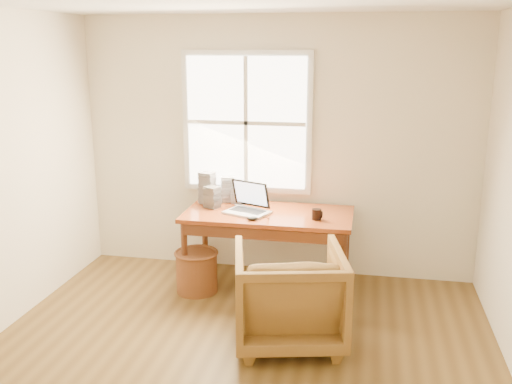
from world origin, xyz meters
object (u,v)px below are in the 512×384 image
Objects in this scene: laptop at (247,200)px; coffee_mug at (316,214)px; wicker_stool at (197,272)px; armchair at (289,295)px; desk at (268,214)px; cd_stack_a at (228,189)px.

coffee_mug is (0.67, -0.06, -0.08)m from laptop.
wicker_stool is 1.04× the size of laptop.
armchair is 2.30× the size of laptop.
wicker_stool is at bearing 177.45° from coffee_mug.
desk is 0.88m from wicker_stool.
armchair is at bearing -58.58° from cd_stack_a.
laptop is (0.45, 0.19, 0.69)m from wicker_stool.
desk is 0.26m from laptop.
armchair is 2.21× the size of wicker_stool.
cd_stack_a is at bearing 147.89° from laptop.
laptop reaches higher than wicker_stool.
laptop is 0.67m from coffee_mug.
armchair is (0.35, -1.04, -0.34)m from desk.
desk is at bearing 23.05° from wicker_stool.
cd_stack_a is (-0.83, 1.36, 0.49)m from armchair.
desk is 1.85× the size of armchair.
laptop reaches higher than desk.
desk is 4.26× the size of laptop.
armchair is 1.00m from coffee_mug.
armchair is 8.73× the size of coffee_mug.
desk is 6.21× the size of cd_stack_a.
laptop is 1.46× the size of cd_stack_a.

